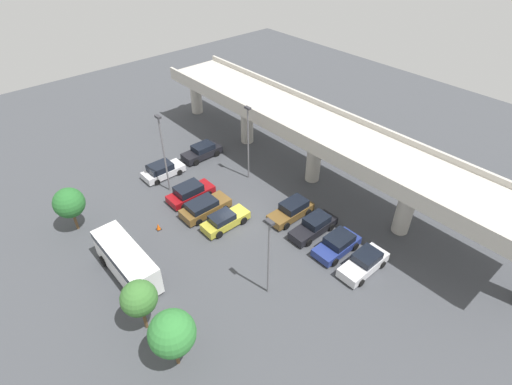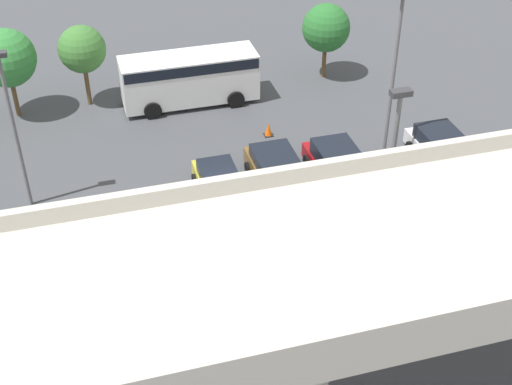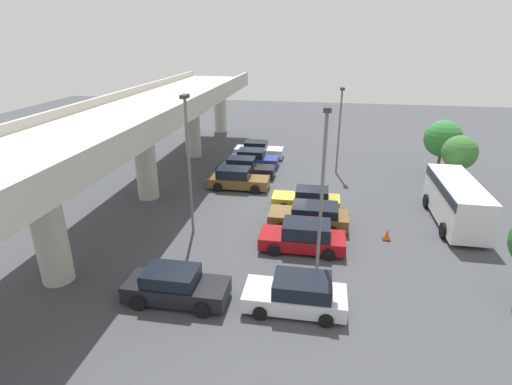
{
  "view_description": "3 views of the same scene",
  "coord_description": "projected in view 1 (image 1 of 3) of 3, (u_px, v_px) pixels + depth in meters",
  "views": [
    {
      "loc": [
        22.37,
        -17.27,
        24.9
      ],
      "look_at": [
        0.02,
        2.32,
        2.21
      ],
      "focal_mm": 28.0,
      "sensor_mm": 36.0,
      "label": 1
    },
    {
      "loc": [
        5.33,
        23.67,
        18.86
      ],
      "look_at": [
        -0.92,
        1.76,
        2.47
      ],
      "focal_mm": 50.0,
      "sensor_mm": 36.0,
      "label": 2
    },
    {
      "loc": [
        -25.63,
        -2.07,
        11.34
      ],
      "look_at": [
        -0.95,
        2.12,
        1.31
      ],
      "focal_mm": 28.0,
      "sensor_mm": 36.0,
      "label": 3
    }
  ],
  "objects": [
    {
      "name": "parked_car_0",
      "position": [
        162.0,
        170.0,
        42.93
      ],
      "size": [
        2.2,
        4.47,
        1.56
      ],
      "rotation": [
        0.0,
        0.0,
        1.57
      ],
      "color": "silver",
      "rests_on": "ground_plane"
    },
    {
      "name": "parked_car_1",
      "position": [
        190.0,
        192.0,
        39.76
      ],
      "size": [
        2.23,
        4.74,
        1.65
      ],
      "rotation": [
        0.0,
        0.0,
        1.57
      ],
      "color": "maroon",
      "rests_on": "ground_plane"
    },
    {
      "name": "ground_plane",
      "position": [
        237.0,
        221.0,
        37.52
      ],
      "size": [
        92.31,
        92.31,
        0.0
      ],
      "primitive_type": "plane",
      "color": "#424449"
    },
    {
      "name": "tree_front_left",
      "position": [
        69.0,
        203.0,
        34.87
      ],
      "size": [
        2.72,
        2.72,
        4.37
      ],
      "color": "brown",
      "rests_on": "ground_plane"
    },
    {
      "name": "parked_car_5",
      "position": [
        314.0,
        226.0,
        35.85
      ],
      "size": [
        1.97,
        4.85,
        1.63
      ],
      "rotation": [
        0.0,
        0.0,
        -1.57
      ],
      "color": "black",
      "rests_on": "ground_plane"
    },
    {
      "name": "lamp_post_near_aisle",
      "position": [
        269.0,
        252.0,
        28.35
      ],
      "size": [
        0.7,
        0.35,
        7.27
      ],
      "color": "slate",
      "rests_on": "ground_plane"
    },
    {
      "name": "parked_car_3",
      "position": [
        225.0,
        220.0,
        36.5
      ],
      "size": [
        1.96,
        4.59,
        1.53
      ],
      "rotation": [
        0.0,
        0.0,
        1.57
      ],
      "color": "gold",
      "rests_on": "ground_plane"
    },
    {
      "name": "parked_car_8",
      "position": [
        202.0,
        152.0,
        45.98
      ],
      "size": [
        2.09,
        4.66,
        1.59
      ],
      "rotation": [
        0.0,
        0.0,
        -1.57
      ],
      "color": "black",
      "rests_on": "ground_plane"
    },
    {
      "name": "shuttle_bus",
      "position": [
        126.0,
        260.0,
        31.38
      ],
      "size": [
        7.28,
        2.56,
        2.77
      ],
      "rotation": [
        0.0,
        0.0,
        3.14
      ],
      "color": "white",
      "rests_on": "ground_plane"
    },
    {
      "name": "parked_car_6",
      "position": [
        337.0,
        244.0,
        34.01
      ],
      "size": [
        2.21,
        4.39,
        1.55
      ],
      "rotation": [
        0.0,
        0.0,
        -1.57
      ],
      "color": "navy",
      "rests_on": "ground_plane"
    },
    {
      "name": "highway_overpass",
      "position": [
        317.0,
        133.0,
        39.55
      ],
      "size": [
        44.57,
        6.85,
        7.15
      ],
      "color": "#BCB7AD",
      "rests_on": "ground_plane"
    },
    {
      "name": "tree_front_centre",
      "position": [
        139.0,
        298.0,
        26.51
      ],
      "size": [
        2.5,
        2.5,
        4.48
      ],
      "color": "brown",
      "rests_on": "ground_plane"
    },
    {
      "name": "lamp_post_mid_lot",
      "position": [
        163.0,
        149.0,
        38.4
      ],
      "size": [
        0.7,
        0.35,
        8.44
      ],
      "color": "slate",
      "rests_on": "ground_plane"
    },
    {
      "name": "parked_car_4",
      "position": [
        292.0,
        210.0,
        37.55
      ],
      "size": [
        2.09,
        4.67,
        1.65
      ],
      "rotation": [
        0.0,
        0.0,
        -1.57
      ],
      "color": "brown",
      "rests_on": "ground_plane"
    },
    {
      "name": "parked_car_2",
      "position": [
        205.0,
        207.0,
        37.98
      ],
      "size": [
        2.26,
        4.88,
        1.53
      ],
      "rotation": [
        0.0,
        0.0,
        1.57
      ],
      "color": "brown",
      "rests_on": "ground_plane"
    },
    {
      "name": "traffic_cone",
      "position": [
        158.0,
        227.0,
        36.38
      ],
      "size": [
        0.44,
        0.44,
        0.7
      ],
      "color": "black",
      "rests_on": "ground_plane"
    },
    {
      "name": "lamp_post_by_overpass",
      "position": [
        248.0,
        138.0,
        40.24
      ],
      "size": [
        0.7,
        0.35,
        8.26
      ],
      "color": "slate",
      "rests_on": "ground_plane"
    },
    {
      "name": "parked_car_7",
      "position": [
        364.0,
        263.0,
        32.34
      ],
      "size": [
        2.1,
        4.63,
        1.61
      ],
      "rotation": [
        0.0,
        0.0,
        -1.57
      ],
      "color": "silver",
      "rests_on": "ground_plane"
    },
    {
      "name": "tree_front_right",
      "position": [
        172.0,
        333.0,
        24.31
      ],
      "size": [
        3.0,
        3.0,
        4.82
      ],
      "color": "brown",
      "rests_on": "ground_plane"
    }
  ]
}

